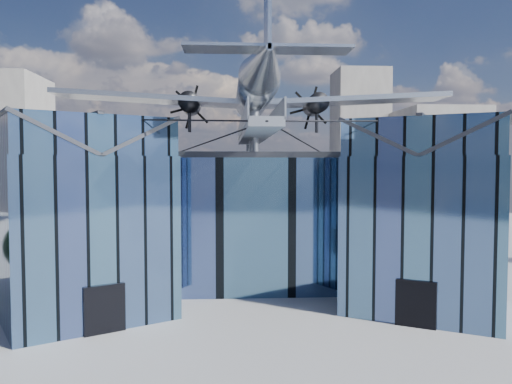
{
  "coord_description": "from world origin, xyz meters",
  "views": [
    {
      "loc": [
        -1.95,
        -31.14,
        8.94
      ],
      "look_at": [
        0.0,
        2.0,
        7.2
      ],
      "focal_mm": 35.0,
      "sensor_mm": 36.0,
      "label": 1
    }
  ],
  "objects": [
    {
      "name": "bg_towers",
      "position": [
        1.45,
        50.49,
        10.01
      ],
      "size": [
        77.0,
        24.5,
        26.0
      ],
      "color": "gray",
      "rests_on": "ground"
    },
    {
      "name": "ground_plane",
      "position": [
        0.0,
        0.0,
        0.0
      ],
      "size": [
        120.0,
        120.0,
        0.0
      ],
      "primitive_type": "plane",
      "color": "gray"
    },
    {
      "name": "museum",
      "position": [
        0.0,
        5.82,
        5.54
      ],
      "size": [
        32.88,
        24.5,
        17.6
      ],
      "color": "#476791",
      "rests_on": "ground"
    }
  ]
}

